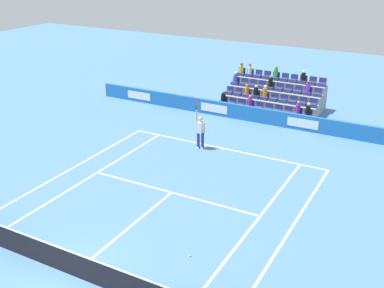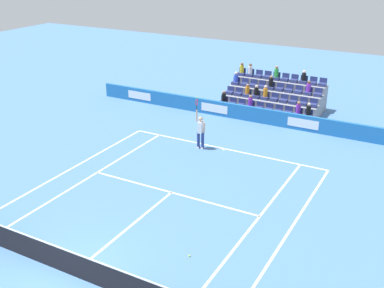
% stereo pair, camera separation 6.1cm
% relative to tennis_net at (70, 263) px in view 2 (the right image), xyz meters
% --- Properties ---
extents(ground_plane, '(80.00, 80.00, 0.00)m').
position_rel_tennis_net_xyz_m(ground_plane, '(0.00, 0.00, -0.49)').
color(ground_plane, '#4C7AB2').
extents(line_baseline, '(10.97, 0.10, 0.01)m').
position_rel_tennis_net_xyz_m(line_baseline, '(0.00, -11.89, -0.49)').
color(line_baseline, white).
rests_on(line_baseline, ground).
extents(line_service, '(8.23, 0.10, 0.01)m').
position_rel_tennis_net_xyz_m(line_service, '(0.00, -6.40, -0.49)').
color(line_service, white).
rests_on(line_service, ground).
extents(line_centre_service, '(0.10, 6.40, 0.01)m').
position_rel_tennis_net_xyz_m(line_centre_service, '(0.00, -3.20, -0.49)').
color(line_centre_service, white).
rests_on(line_centre_service, ground).
extents(line_singles_sideline_left, '(0.10, 11.89, 0.01)m').
position_rel_tennis_net_xyz_m(line_singles_sideline_left, '(4.12, -5.95, -0.49)').
color(line_singles_sideline_left, white).
rests_on(line_singles_sideline_left, ground).
extents(line_singles_sideline_right, '(0.10, 11.89, 0.01)m').
position_rel_tennis_net_xyz_m(line_singles_sideline_right, '(-4.12, -5.95, -0.49)').
color(line_singles_sideline_right, white).
rests_on(line_singles_sideline_right, ground).
extents(line_doubles_sideline_left, '(0.10, 11.89, 0.01)m').
position_rel_tennis_net_xyz_m(line_doubles_sideline_left, '(5.49, -5.95, -0.49)').
color(line_doubles_sideline_left, white).
rests_on(line_doubles_sideline_left, ground).
extents(line_doubles_sideline_right, '(0.10, 11.89, 0.01)m').
position_rel_tennis_net_xyz_m(line_doubles_sideline_right, '(-5.49, -5.95, -0.49)').
color(line_doubles_sideline_right, white).
rests_on(line_doubles_sideline_right, ground).
extents(line_centre_mark, '(0.10, 0.20, 0.01)m').
position_rel_tennis_net_xyz_m(line_centre_mark, '(0.00, -11.79, -0.49)').
color(line_centre_mark, white).
rests_on(line_centre_mark, ground).
extents(sponsor_barrier, '(22.87, 0.22, 0.93)m').
position_rel_tennis_net_xyz_m(sponsor_barrier, '(-0.00, -16.54, -0.03)').
color(sponsor_barrier, '#1E66AD').
rests_on(sponsor_barrier, ground).
extents(tennis_net, '(11.97, 0.10, 1.07)m').
position_rel_tennis_net_xyz_m(tennis_net, '(0.00, 0.00, 0.00)').
color(tennis_net, '#33383D').
rests_on(tennis_net, ground).
extents(tennis_player, '(0.53, 0.38, 2.85)m').
position_rel_tennis_net_xyz_m(tennis_player, '(1.17, -11.34, 0.50)').
color(tennis_player, navy).
rests_on(tennis_player, ground).
extents(stadium_stand, '(6.20, 3.80, 2.63)m').
position_rel_tennis_net_xyz_m(stadium_stand, '(0.01, -19.47, 0.20)').
color(stadium_stand, gray).
rests_on(stadium_stand, ground).
extents(loose_tennis_ball, '(0.07, 0.07, 0.07)m').
position_rel_tennis_net_xyz_m(loose_tennis_ball, '(-2.93, -2.73, -0.46)').
color(loose_tennis_ball, '#D1E533').
rests_on(loose_tennis_ball, ground).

